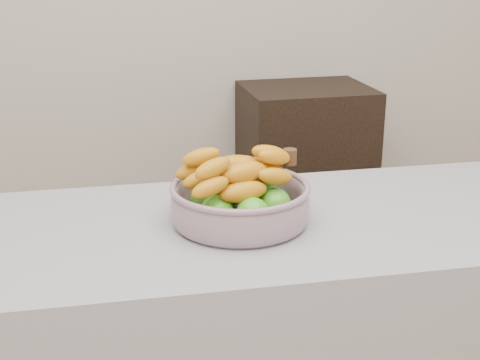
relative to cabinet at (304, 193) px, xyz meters
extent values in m
cube|color=black|center=(0.00, 0.00, 0.00)|extent=(0.53, 0.43, 0.93)
cylinder|color=#A2B1C2|center=(-0.54, -1.27, 0.44)|extent=(0.26, 0.26, 0.01)
torus|color=#A2B1C2|center=(-0.54, -1.27, 0.52)|extent=(0.31, 0.31, 0.01)
sphere|color=#49A31C|center=(-0.53, -1.35, 0.48)|extent=(0.07, 0.07, 0.07)
sphere|color=#49A31C|center=(-0.47, -1.30, 0.48)|extent=(0.07, 0.07, 0.07)
sphere|color=#49A31C|center=(-0.48, -1.22, 0.48)|extent=(0.07, 0.07, 0.07)
sphere|color=#49A31C|center=(-0.55, -1.20, 0.48)|extent=(0.07, 0.07, 0.07)
sphere|color=#49A31C|center=(-0.61, -1.24, 0.48)|extent=(0.07, 0.07, 0.07)
sphere|color=#49A31C|center=(-0.60, -1.32, 0.48)|extent=(0.07, 0.07, 0.07)
ellipsoid|color=#FCA415|center=(-0.54, -1.32, 0.53)|extent=(0.20, 0.10, 0.04)
ellipsoid|color=#FCA415|center=(-0.55, -1.27, 0.53)|extent=(0.20, 0.07, 0.04)
ellipsoid|color=#FCA415|center=(-0.55, -1.22, 0.53)|extent=(0.19, 0.05, 0.04)
ellipsoid|color=#FCA415|center=(-0.53, -1.30, 0.56)|extent=(0.20, 0.11, 0.04)
ellipsoid|color=#FCA415|center=(-0.54, -1.25, 0.56)|extent=(0.20, 0.05, 0.04)
cylinder|color=#422815|center=(-0.42, -1.25, 0.58)|extent=(0.03, 0.03, 0.03)
camera|label=1|loc=(-0.80, -2.61, 1.02)|focal=50.00mm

